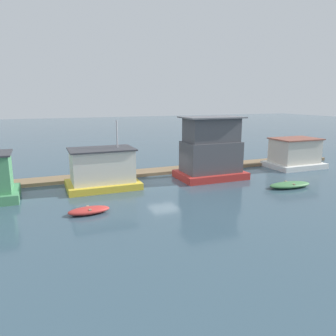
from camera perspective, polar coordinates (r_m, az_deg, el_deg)
name	(u,v)px	position (r m, az deg, el deg)	size (l,w,h in m)	color
ground_plane	(164,181)	(28.74, -0.74, -2.34)	(200.00, 200.00, 0.00)	#385160
dock_walkway	(151,172)	(31.77, -2.93, -0.68)	(42.40, 2.18, 0.30)	#846B4C
houseboat_yellow	(102,169)	(26.96, -11.37, -0.25)	(5.72, 3.90, 5.43)	gold
houseboat_red	(211,151)	(29.74, 7.49, 2.98)	(5.96, 3.93, 5.56)	red
houseboat_white	(294,154)	(36.86, 21.16, 2.31)	(5.48, 4.05, 3.07)	white
dinghy_red	(89,210)	(21.42, -13.60, -7.19)	(2.67, 1.26, 0.43)	red
dinghy_green	(290,185)	(28.55, 20.44, -2.75)	(3.83, 1.68, 0.45)	#47844C
mooring_post_far_right	(99,175)	(29.12, -11.96, -1.16)	(0.28, 0.28, 1.25)	brown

